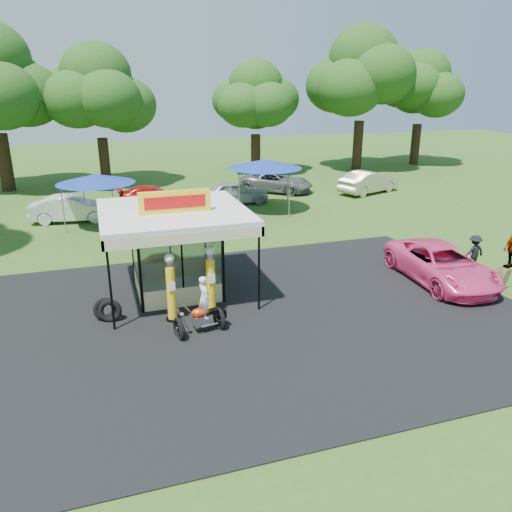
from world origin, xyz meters
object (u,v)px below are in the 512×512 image
(gas_pump_left, at_px, (171,289))
(motorcycle, at_px, (203,310))
(bg_car_b, at_px, (152,195))
(pink_sedan, at_px, (441,264))
(tent_east, at_px, (265,164))
(bg_car_d, at_px, (276,182))
(bg_car_a, at_px, (72,208))
(spectator_east_a, at_px, (474,252))
(bg_car_c, at_px, (235,192))
(tent_west, at_px, (96,179))
(bg_car_e, at_px, (369,182))
(kiosk_car, at_px, (169,263))
(a_frame_sign, at_px, (502,278))
(gas_station_kiosk, at_px, (175,250))
(gas_pump_right, at_px, (211,282))

(gas_pump_left, relative_size, motorcycle, 1.20)
(bg_car_b, bearing_deg, pink_sedan, -145.19)
(motorcycle, distance_m, tent_east, 16.96)
(bg_car_d, bearing_deg, bg_car_b, 139.65)
(bg_car_a, bearing_deg, spectator_east_a, -120.73)
(motorcycle, height_order, bg_car_c, motorcycle)
(bg_car_b, distance_m, bg_car_d, 9.55)
(bg_car_b, xyz_separation_m, bg_car_c, (5.42, -1.35, 0.13))
(motorcycle, bearing_deg, pink_sedan, -4.82)
(bg_car_d, xyz_separation_m, tent_west, (-12.96, -5.97, 1.99))
(spectator_east_a, height_order, tent_west, tent_west)
(gas_pump_left, relative_size, pink_sedan, 0.44)
(bg_car_e, xyz_separation_m, tent_east, (-9.14, -2.70, 2.15))
(bg_car_e, distance_m, tent_west, 19.76)
(kiosk_car, relative_size, bg_car_b, 0.63)
(pink_sedan, distance_m, bg_car_c, 16.84)
(pink_sedan, bearing_deg, gas_pump_left, -175.96)
(bg_car_d, height_order, tent_west, tent_west)
(kiosk_car, relative_size, tent_west, 0.65)
(bg_car_d, bearing_deg, spectator_east_a, -130.42)
(bg_car_d, bearing_deg, bg_car_c, 165.59)
(a_frame_sign, relative_size, bg_car_e, 0.18)
(bg_car_a, xyz_separation_m, bg_car_b, (5.03, 2.82, -0.14))
(spectator_east_a, xyz_separation_m, bg_car_e, (3.71, 15.59, 0.07))
(motorcycle, distance_m, bg_car_a, 16.73)
(gas_station_kiosk, relative_size, kiosk_car, 1.92)
(a_frame_sign, bearing_deg, tent_east, 87.31)
(bg_car_c, xyz_separation_m, bg_car_d, (4.03, 2.76, -0.02))
(a_frame_sign, xyz_separation_m, bg_car_b, (-11.54, 19.07, 0.17))
(gas_station_kiosk, height_order, pink_sedan, gas_station_kiosk)
(gas_pump_left, distance_m, motorcycle, 1.48)
(gas_station_kiosk, height_order, bg_car_b, gas_station_kiosk)
(gas_station_kiosk, distance_m, gas_pump_left, 2.57)
(bg_car_e, relative_size, tent_east, 1.07)
(pink_sedan, relative_size, bg_car_e, 1.11)
(motorcycle, relative_size, bg_car_e, 0.41)
(pink_sedan, xyz_separation_m, bg_car_e, (6.16, 16.52, 0.05))
(bg_car_c, bearing_deg, tent_west, 111.88)
(bg_car_b, relative_size, tent_east, 0.94)
(gas_station_kiosk, bearing_deg, gas_pump_left, -103.33)
(gas_pump_left, distance_m, pink_sedan, 11.15)
(gas_pump_left, height_order, tent_east, tent_east)
(pink_sedan, bearing_deg, bg_car_b, 122.04)
(spectator_east_a, xyz_separation_m, bg_car_c, (-6.72, 15.35, 0.01))
(gas_station_kiosk, relative_size, gas_pump_left, 2.18)
(bg_car_b, relative_size, bg_car_c, 0.98)
(bg_car_e, bearing_deg, bg_car_b, 65.67)
(motorcycle, distance_m, spectator_east_a, 12.95)
(a_frame_sign, bearing_deg, kiosk_car, 134.26)
(gas_station_kiosk, height_order, gas_pump_right, gas_station_kiosk)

